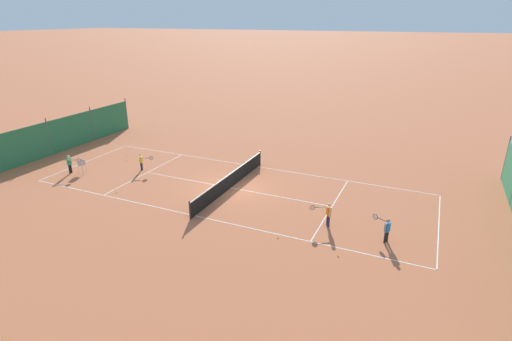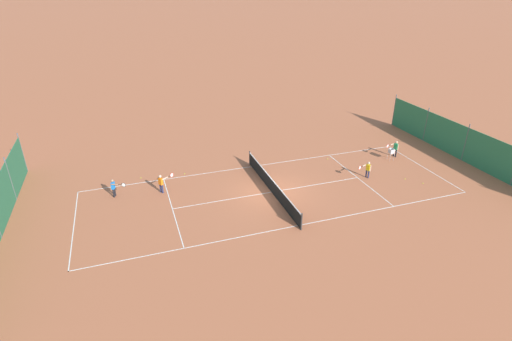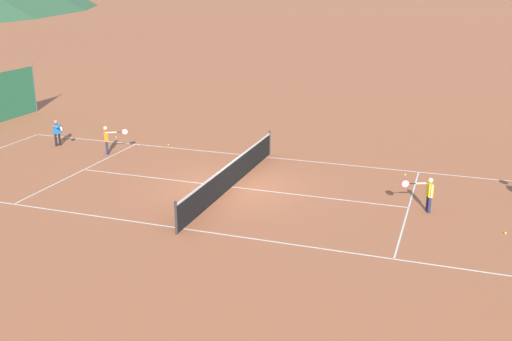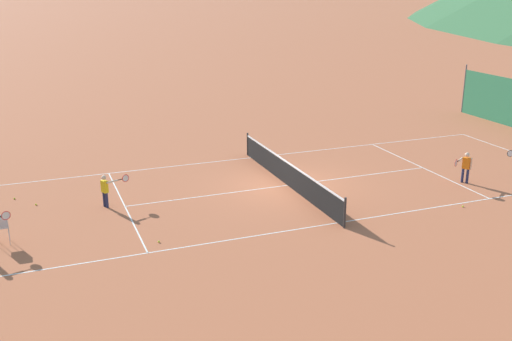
# 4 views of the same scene
# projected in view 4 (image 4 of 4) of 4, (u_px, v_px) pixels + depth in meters

# --- Properties ---
(ground_plane) EXTENTS (600.00, 600.00, 0.00)m
(ground_plane) POSITION_uv_depth(u_px,v_px,m) (288.00, 185.00, 23.68)
(ground_plane) COLOR #B7603D
(court_line_markings) EXTENTS (8.25, 23.85, 0.01)m
(court_line_markings) POSITION_uv_depth(u_px,v_px,m) (288.00, 185.00, 23.68)
(court_line_markings) COLOR white
(court_line_markings) RESTS_ON ground
(tennis_net) EXTENTS (9.18, 0.08, 1.06)m
(tennis_net) POSITION_uv_depth(u_px,v_px,m) (288.00, 173.00, 23.53)
(tennis_net) COLOR #2D2D2D
(tennis_net) RESTS_ON ground
(player_far_service) EXTENTS (0.40, 1.04, 1.19)m
(player_far_service) POSITION_uv_depth(u_px,v_px,m) (106.00, 188.00, 21.26)
(player_far_service) COLOR #23284C
(player_far_service) RESTS_ON ground
(player_far_baseline) EXTENTS (0.57, 1.04, 1.26)m
(player_far_baseline) POSITION_uv_depth(u_px,v_px,m) (466.00, 165.00, 23.73)
(player_far_baseline) COLOR #23284C
(player_far_baseline) RESTS_ON ground
(tennis_ball_far_corner) EXTENTS (0.07, 0.07, 0.07)m
(tennis_ball_far_corner) POSITION_uv_depth(u_px,v_px,m) (159.00, 242.00, 18.54)
(tennis_ball_far_corner) COLOR #CCE033
(tennis_ball_far_corner) RESTS_ON ground
(tennis_ball_service_box) EXTENTS (0.07, 0.07, 0.07)m
(tennis_ball_service_box) POSITION_uv_depth(u_px,v_px,m) (36.00, 204.00, 21.58)
(tennis_ball_service_box) COLOR #CCE033
(tennis_ball_service_box) RESTS_ON ground
(tennis_ball_mid_court) EXTENTS (0.07, 0.07, 0.07)m
(tennis_ball_mid_court) POSITION_uv_depth(u_px,v_px,m) (463.00, 206.00, 21.41)
(tennis_ball_mid_court) COLOR #CCE033
(tennis_ball_mid_court) RESTS_ON ground
(tennis_ball_alley_left) EXTENTS (0.07, 0.07, 0.07)m
(tennis_ball_alley_left) POSITION_uv_depth(u_px,v_px,m) (14.00, 198.00, 22.17)
(tennis_ball_alley_left) COLOR #CCE033
(tennis_ball_alley_left) RESTS_ON ground
(ball_hopper) EXTENTS (0.36, 0.36, 0.89)m
(ball_hopper) POSITION_uv_depth(u_px,v_px,m) (2.00, 224.00, 18.29)
(ball_hopper) COLOR #B7B7BC
(ball_hopper) RESTS_ON ground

